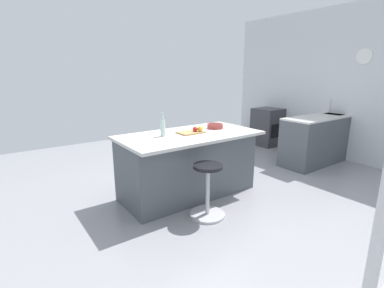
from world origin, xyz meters
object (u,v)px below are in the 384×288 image
Objects in this scene: water_bottle at (163,127)px; kitchen_island at (188,164)px; cutting_board at (191,132)px; fruit_bowl at (215,126)px; stool_by_window at (208,192)px; apple_yellow at (200,129)px; apple_red at (195,129)px; oven_range at (267,127)px.

kitchen_island is at bearing 174.01° from water_bottle.
fruit_bowl is at bearing -173.07° from cutting_board.
stool_by_window is 1.21m from fruit_bowl.
apple_yellow is 0.08m from apple_red.
oven_range is 3.85m from water_bottle.
cutting_board is 5.02× the size of apple_red.
stool_by_window is at bearing 71.29° from cutting_board.
fruit_bowl reaches higher than kitchen_island.
cutting_board is (-0.04, 0.02, 0.46)m from kitchen_island.
water_bottle reaches higher than kitchen_island.
water_bottle is (0.47, -0.09, 0.07)m from apple_red.
water_bottle is 0.92m from fruit_bowl.
oven_range is at bearing -161.63° from water_bottle.
oven_range is 3.46m from cutting_board.
water_bottle reaches higher than fruit_bowl.
oven_range is 11.58× the size of apple_yellow.
stool_by_window is (0.19, 0.69, -0.15)m from kitchen_island.
stool_by_window is at bearing 104.70° from water_bottle.
stool_by_window is at bearing 74.60° from kitchen_island.
apple_yellow is 0.32× the size of fruit_bowl.
kitchen_island is (3.23, 1.24, 0.02)m from oven_range.
apple_red reaches higher than oven_range.
kitchen_island is 0.73m from fruit_bowl.
fruit_bowl is at bearing -175.55° from kitchen_island.
apple_yellow is (-0.16, 0.08, 0.51)m from kitchen_island.
fruit_bowl is at bearing 23.93° from oven_range.
fruit_bowl is at bearing -162.60° from apple_yellow.
cutting_board is (-0.23, -0.67, 0.61)m from stool_by_window.
stool_by_window is at bearing 29.37° from oven_range.
kitchen_island reaches higher than stool_by_window.
water_bottle is at bearing -11.07° from apple_red.
apple_yellow is 0.25× the size of water_bottle.
apple_red is at bearing 22.31° from oven_range.
fruit_bowl is (-0.45, -0.09, -0.02)m from apple_red.
stool_by_window is 2.15× the size of water_bottle.
apple_red is (-0.05, 0.03, 0.05)m from cutting_board.
apple_red is 0.46m from fruit_bowl.
water_bottle is at bearing 0.10° from fruit_bowl.
water_bottle is (0.42, -0.06, 0.11)m from cutting_board.
water_bottle reaches higher than apple_red.
apple_yellow is at bearing 23.16° from oven_range.
apple_yellow reaches higher than oven_range.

